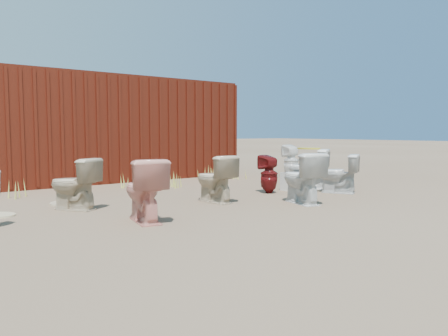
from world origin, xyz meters
TOP-DOWN VIEW (x-y plane):
  - ground at (0.00, 0.00)m, footprint 100.00×100.00m
  - shipping_container at (0.00, 5.20)m, footprint 6.00×2.40m
  - toilet_front_pink at (-1.77, -0.04)m, footprint 0.59×0.86m
  - toilet_front_c at (0.86, -0.30)m, footprint 0.63×0.88m
  - toilet_front_maroon at (1.26, 0.87)m, footprint 0.32×0.33m
  - toilet_front_e at (2.29, 0.10)m, footprint 0.68×0.82m
  - toilet_back_beige_left at (-2.19, 1.34)m, footprint 0.75×0.85m
  - toilet_back_beige_right at (-0.15, 0.65)m, footprint 0.46×0.77m
  - toilet_back_yellowlid at (2.33, 0.87)m, footprint 0.76×0.89m
  - toilet_back_e at (3.60, 2.54)m, footprint 0.45×0.45m
  - yellow_lid at (2.33, 0.87)m, footprint 0.40×0.50m
  - loose_tank at (1.95, 0.94)m, footprint 0.51×0.24m
  - loose_lid_near at (-2.16, 1.98)m, footprint 0.55×0.61m
  - weed_clump_a at (-2.58, 3.02)m, footprint 0.36×0.36m
  - weed_clump_b at (0.34, 2.64)m, footprint 0.32×0.32m
  - weed_clump_c at (2.35, 3.16)m, footprint 0.36×0.36m
  - weed_clump_d at (-0.48, 3.25)m, footprint 0.30×0.30m
  - weed_clump_e at (1.69, 3.50)m, footprint 0.34×0.34m
  - weed_clump_f at (2.72, 0.73)m, footprint 0.28×0.28m

SIDE VIEW (x-z plane):
  - ground at x=0.00m, z-range 0.00..0.00m
  - loose_lid_near at x=-2.16m, z-range 0.00..0.02m
  - weed_clump_d at x=-0.48m, z-range 0.00..0.25m
  - weed_clump_f at x=2.72m, z-range 0.00..0.27m
  - weed_clump_c at x=2.35m, z-range 0.00..0.27m
  - weed_clump_b at x=0.34m, z-range 0.00..0.28m
  - weed_clump_a at x=-2.58m, z-range 0.00..0.31m
  - weed_clump_e at x=1.69m, z-range 0.00..0.33m
  - loose_tank at x=1.95m, z-range 0.00..0.35m
  - toilet_front_maroon at x=1.26m, z-range 0.00..0.71m
  - toilet_front_e at x=2.29m, z-range 0.00..0.72m
  - toilet_back_beige_left at x=-2.19m, z-range 0.00..0.76m
  - toilet_back_beige_right at x=-0.15m, z-range 0.00..0.76m
  - toilet_back_yellowlid at x=2.33m, z-range 0.00..0.79m
  - toilet_front_pink at x=-1.77m, z-range 0.00..0.80m
  - toilet_front_c at x=0.86m, z-range 0.00..0.81m
  - toilet_back_e at x=3.60m, z-range 0.00..0.82m
  - yellow_lid at x=2.33m, z-range 0.79..0.82m
  - shipping_container at x=0.00m, z-range 0.00..2.40m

